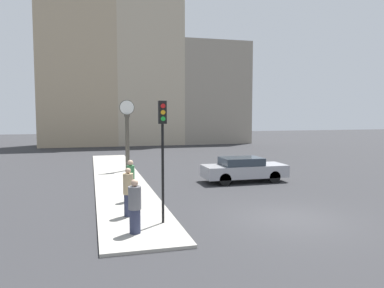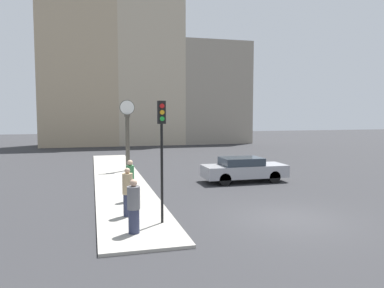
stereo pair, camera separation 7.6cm
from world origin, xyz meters
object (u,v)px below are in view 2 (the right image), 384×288
(traffic_light_near, at_px, (162,137))
(street_clock, at_px, (127,134))
(sedan_car, at_px, (244,169))
(pedestrian_green_hoodie, at_px, (130,180))
(pedestrian_tan_coat, at_px, (128,192))
(pedestrian_grey_jacket, at_px, (134,207))

(traffic_light_near, relative_size, street_clock, 0.91)
(sedan_car, height_order, pedestrian_green_hoodie, pedestrian_green_hoodie)
(pedestrian_tan_coat, bearing_deg, pedestrian_green_hoodie, 82.03)
(sedan_car, distance_m, pedestrian_green_hoodie, 7.37)
(sedan_car, height_order, traffic_light_near, traffic_light_near)
(traffic_light_near, height_order, street_clock, street_clock)
(traffic_light_near, distance_m, pedestrian_tan_coat, 2.56)
(pedestrian_grey_jacket, xyz_separation_m, pedestrian_green_hoodie, (0.32, 4.28, 0.05))
(sedan_car, xyz_separation_m, pedestrian_green_hoodie, (-6.55, -3.38, 0.28))
(traffic_light_near, relative_size, pedestrian_grey_jacket, 2.43)
(sedan_car, xyz_separation_m, traffic_light_near, (-5.82, -6.79, 2.32))
(street_clock, bearing_deg, sedan_car, -41.20)
(traffic_light_near, xyz_separation_m, pedestrian_grey_jacket, (-1.04, -0.87, -2.09))
(pedestrian_tan_coat, xyz_separation_m, pedestrian_grey_jacket, (0.00, -1.99, -0.04))
(pedestrian_grey_jacket, bearing_deg, pedestrian_green_hoodie, 85.76)
(street_clock, height_order, pedestrian_grey_jacket, street_clock)
(pedestrian_grey_jacket, bearing_deg, pedestrian_tan_coat, 90.08)
(pedestrian_green_hoodie, bearing_deg, sedan_car, 27.30)
(sedan_car, bearing_deg, traffic_light_near, -130.61)
(traffic_light_near, bearing_deg, sedan_car, 49.39)
(street_clock, height_order, pedestrian_green_hoodie, street_clock)
(traffic_light_near, height_order, pedestrian_tan_coat, traffic_light_near)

